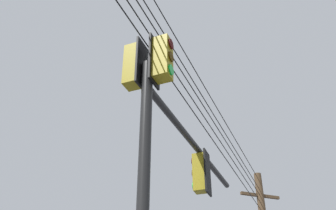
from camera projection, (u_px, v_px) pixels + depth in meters
The scene contains 1 object.
signal_mast_assembly at pixel (166, 152), 7.03m from camera, with size 5.32×2.89×6.81m.
Camera 1 is at (5.90, 1.01, 1.88)m, focal length 40.71 mm.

